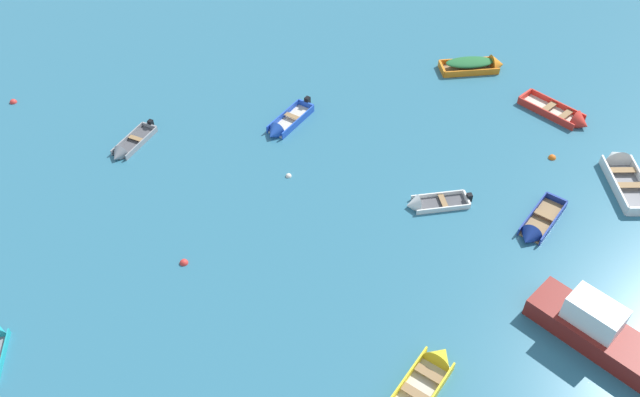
# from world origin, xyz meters

# --- Properties ---
(rowboat_white_near_left) EXTENTS (3.26, 1.22, 0.98)m
(rowboat_white_near_left) POSITION_xyz_m (4.84, 16.66, 0.14)
(rowboat_white_near_left) COLOR #4C4C51
(rowboat_white_near_left) RESTS_ON ground_plane
(rowboat_deep_blue_far_back) EXTENTS (3.40, 3.13, 1.01)m
(rowboat_deep_blue_far_back) POSITION_xyz_m (9.27, 13.96, 0.18)
(rowboat_deep_blue_far_back) COLOR #99754C
(rowboat_deep_blue_far_back) RESTS_ON ground_plane
(motor_launch_maroon_outer_left) EXTENTS (4.92, 6.42, 2.24)m
(motor_launch_maroon_outer_left) POSITION_xyz_m (9.31, 7.47, 0.65)
(motor_launch_maroon_outer_left) COLOR maroon
(motor_launch_maroon_outer_left) RESTS_ON ground_plane
(rowboat_red_back_row_left) EXTENTS (3.16, 4.13, 1.19)m
(rowboat_red_back_row_left) POSITION_xyz_m (14.84, 21.47, 0.19)
(rowboat_red_back_row_left) COLOR beige
(rowboat_red_back_row_left) RESTS_ON ground_plane
(rowboat_grey_near_camera) EXTENTS (2.64, 3.07, 0.90)m
(rowboat_grey_near_camera) POSITION_xyz_m (-9.23, 23.86, 0.15)
(rowboat_grey_near_camera) COLOR #4C4C51
(rowboat_grey_near_camera) RESTS_ON ground_plane
(rowboat_blue_back_row_center) EXTENTS (3.22, 3.22, 0.99)m
(rowboat_blue_back_row_center) POSITION_xyz_m (-0.81, 24.02, 0.19)
(rowboat_blue_back_row_center) COLOR beige
(rowboat_blue_back_row_center) RESTS_ON ground_plane
(rowboat_yellow_back_row_right) EXTENTS (3.73, 3.53, 1.15)m
(rowboat_yellow_back_row_right) POSITION_xyz_m (2.10, 7.87, 0.21)
(rowboat_yellow_back_row_right) COLOR beige
(rowboat_yellow_back_row_right) RESTS_ON ground_plane
(rowboat_orange_cluster_inner) EXTENTS (4.05, 1.74, 1.29)m
(rowboat_orange_cluster_inner) POSITION_xyz_m (12.01, 27.42, 0.32)
(rowboat_orange_cluster_inner) COLOR #99754C
(rowboat_orange_cluster_inner) RESTS_ON ground_plane
(rowboat_white_near_right) EXTENTS (2.31, 4.62, 1.40)m
(rowboat_white_near_right) POSITION_xyz_m (15.31, 16.88, 0.24)
(rowboat_white_near_right) COLOR gray
(rowboat_white_near_right) RESTS_ON ground_plane
(mooring_buoy_midfield) EXTENTS (0.41, 0.41, 0.41)m
(mooring_buoy_midfield) POSITION_xyz_m (-15.63, 29.71, 0.00)
(mooring_buoy_midfield) COLOR red
(mooring_buoy_midfield) RESTS_ON ground_plane
(mooring_buoy_between_boats_right) EXTENTS (0.31, 0.31, 0.31)m
(mooring_buoy_between_boats_right) POSITION_xyz_m (-1.19, 20.13, 0.00)
(mooring_buoy_between_boats_right) COLOR silver
(mooring_buoy_between_boats_right) RESTS_ON ground_plane
(mooring_buoy_central) EXTENTS (0.40, 0.40, 0.40)m
(mooring_buoy_central) POSITION_xyz_m (12.52, 18.66, 0.00)
(mooring_buoy_central) COLOR orange
(mooring_buoy_central) RESTS_ON ground_plane
(mooring_buoy_far_field) EXTENTS (0.38, 0.38, 0.38)m
(mooring_buoy_far_field) POSITION_xyz_m (-6.71, 15.44, 0.00)
(mooring_buoy_far_field) COLOR red
(mooring_buoy_far_field) RESTS_ON ground_plane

